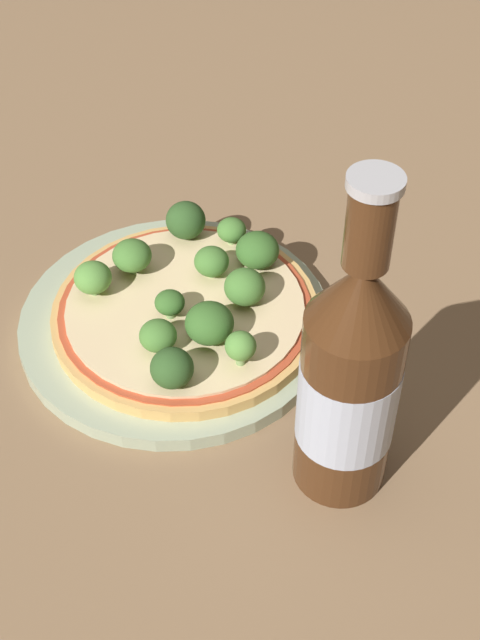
{
  "coord_description": "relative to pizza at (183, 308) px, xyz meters",
  "views": [
    {
      "loc": [
        0.45,
        -0.22,
        0.5
      ],
      "look_at": [
        0.07,
        0.0,
        0.06
      ],
      "focal_mm": 50.0,
      "sensor_mm": 36.0,
      "label": 1
    }
  ],
  "objects": [
    {
      "name": "broccoli_floret_0",
      "position": [
        -0.05,
        -0.02,
        0.02
      ],
      "size": [
        0.03,
        0.03,
        0.03
      ],
      "color": "#7A9E5B",
      "rests_on": "pizza"
    },
    {
      "name": "broccoli_floret_10",
      "position": [
        0.01,
        -0.01,
        0.02
      ],
      "size": [
        0.02,
        0.02,
        0.02
      ],
      "color": "#7A9E5B",
      "rests_on": "pizza"
    },
    {
      "name": "broccoli_floret_5",
      "position": [
        -0.02,
        0.03,
        0.02
      ],
      "size": [
        0.03,
        0.03,
        0.03
      ],
      "color": "#7A9E5B",
      "rests_on": "pizza"
    },
    {
      "name": "broccoli_floret_6",
      "position": [
        -0.01,
        0.07,
        0.02
      ],
      "size": [
        0.03,
        0.03,
        0.03
      ],
      "color": "#7A9E5B",
      "rests_on": "pizza"
    },
    {
      "name": "broccoli_floret_11",
      "position": [
        -0.04,
        0.07,
        0.02
      ],
      "size": [
        0.02,
        0.02,
        0.02
      ],
      "color": "#7A9E5B",
      "rests_on": "pizza"
    },
    {
      "name": "broccoli_floret_1",
      "position": [
        -0.07,
        0.04,
        0.02
      ],
      "size": [
        0.03,
        0.03,
        0.03
      ],
      "color": "#7A9E5B",
      "rests_on": "pizza"
    },
    {
      "name": "broccoli_floret_2",
      "position": [
        0.07,
        -0.04,
        0.02
      ],
      "size": [
        0.03,
        0.03,
        0.03
      ],
      "color": "#7A9E5B",
      "rests_on": "pizza"
    },
    {
      "name": "broccoli_floret_7",
      "position": [
        0.02,
        0.04,
        0.02
      ],
      "size": [
        0.03,
        0.03,
        0.03
      ],
      "color": "#7A9E5B",
      "rests_on": "pizza"
    },
    {
      "name": "broccoli_floret_3",
      "position": [
        0.04,
        -0.0,
        0.02
      ],
      "size": [
        0.04,
        0.04,
        0.03
      ],
      "color": "#7A9E5B",
      "rests_on": "pizza"
    },
    {
      "name": "broccoli_floret_9",
      "position": [
        0.08,
        0.0,
        0.02
      ],
      "size": [
        0.02,
        0.02,
        0.03
      ],
      "color": "#7A9E5B",
      "rests_on": "pizza"
    },
    {
      "name": "plate",
      "position": [
        -0.0,
        -0.01,
        -0.01
      ],
      "size": [
        0.24,
        0.24,
        0.01
      ],
      "color": "#A3B293",
      "rests_on": "ground_plane"
    },
    {
      "name": "broccoli_floret_4",
      "position": [
        0.03,
        -0.04,
        0.02
      ],
      "size": [
        0.03,
        0.03,
        0.02
      ],
      "color": "#7A9E5B",
      "rests_on": "pizza"
    },
    {
      "name": "beer_bottle",
      "position": [
        0.18,
        0.03,
        0.07
      ],
      "size": [
        0.06,
        0.06,
        0.24
      ],
      "color": "#472814",
      "rests_on": "ground_plane"
    },
    {
      "name": "ground_plane",
      "position": [
        0.0,
        0.01,
        -0.02
      ],
      "size": [
        3.0,
        3.0,
        0.0
      ],
      "primitive_type": "plane",
      "color": "#846647"
    },
    {
      "name": "broccoli_floret_8",
      "position": [
        -0.04,
        -0.05,
        0.02
      ],
      "size": [
        0.03,
        0.03,
        0.03
      ],
      "color": "#7A9E5B",
      "rests_on": "pizza"
    },
    {
      "name": "pizza",
      "position": [
        0.0,
        0.0,
        0.0
      ],
      "size": [
        0.21,
        0.21,
        0.01
      ],
      "color": "tan",
      "rests_on": "plate"
    }
  ]
}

